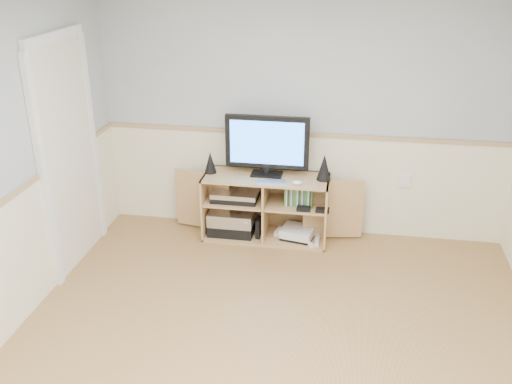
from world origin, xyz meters
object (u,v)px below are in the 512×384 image
media_cabinet (267,204)px  keyboard (271,182)px  monitor (267,144)px  game_consoles (297,233)px

media_cabinet → keyboard: 0.38m
monitor → media_cabinet: bearing=90.0°
monitor → game_consoles: size_ratio=1.74×
media_cabinet → game_consoles: size_ratio=4.13×
keyboard → game_consoles: keyboard is taller
monitor → keyboard: monitor is taller
media_cabinet → keyboard: size_ratio=6.65×
media_cabinet → monitor: 0.64m
media_cabinet → game_consoles: media_cabinet is taller
keyboard → monitor: bearing=96.2°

